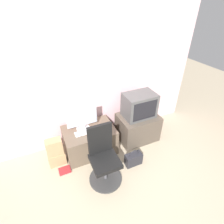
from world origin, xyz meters
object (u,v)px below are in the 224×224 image
Objects in this scene: office_chair at (104,160)px; cardboard_box_lower at (57,158)px; mouse at (95,130)px; crt_tv at (139,105)px; book at (65,170)px; main_monitor at (82,118)px; handbag at (133,159)px; keyboard at (83,133)px.

office_chair reaches higher than cardboard_box_lower.
crt_tv reaches higher than mouse.
cardboard_box_lower is 1.45× the size of book.
main_monitor is 0.32m from mouse.
office_chair is at bearing -176.69° from handbag.
book is (-1.15, 0.34, -0.11)m from handbag.
mouse reaches higher than book.
main_monitor is 0.95m from book.
book is at bearing -152.14° from keyboard.
main_monitor is at bearing 13.45° from cardboard_box_lower.
main_monitor reaches higher than cardboard_box_lower.
mouse is 0.85m from handbag.
keyboard is 1.16m from crt_tv.
mouse reaches higher than keyboard.
crt_tv reaches higher than main_monitor.
office_chair is (-0.08, -0.59, -0.12)m from mouse.
office_chair is at bearing -147.50° from crt_tv.
main_monitor is at bearing 174.42° from crt_tv.
mouse reaches higher than handbag.
keyboard is 0.30× the size of office_chair.
office_chair is 0.80m from book.
keyboard is at bearing 1.09° from cardboard_box_lower.
cardboard_box_lower is (-0.55, -0.13, -0.62)m from main_monitor.
main_monitor is at bearing 36.78° from book.
keyboard is 1.48× the size of book.
cardboard_box_lower is (-1.65, -0.03, -0.67)m from crt_tv.
handbag is 1.66× the size of book.
main_monitor is 0.85m from cardboard_box_lower.
book is (-0.66, -0.21, -0.51)m from mouse.
mouse is 0.95m from crt_tv.
keyboard is 0.50× the size of crt_tv.
handbag is at bearing -24.96° from cardboard_box_lower.
cardboard_box_lower is at bearing 107.87° from book.
office_chair is 4.96× the size of book.
crt_tv is at bearing 9.12° from book.
main_monitor is 1.10m from crt_tv.
cardboard_box_lower is at bearing 155.04° from handbag.
mouse is 0.61m from office_chair.
cardboard_box_lower is at bearing 178.92° from mouse.
crt_tv is at bearing -5.58° from main_monitor.
mouse reaches higher than cardboard_box_lower.
office_chair is at bearing -42.64° from cardboard_box_lower.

